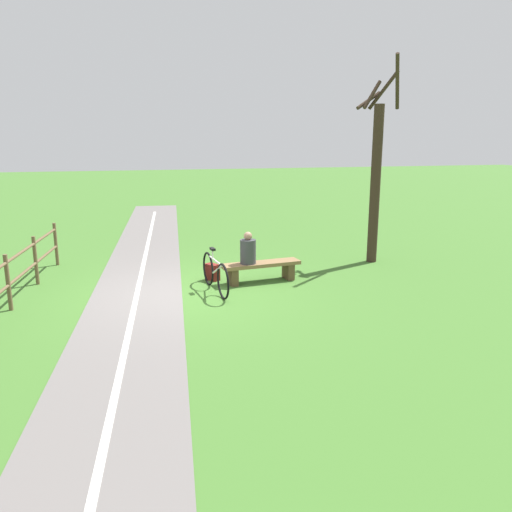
# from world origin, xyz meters

# --- Properties ---
(ground_plane) EXTENTS (80.00, 80.00, 0.00)m
(ground_plane) POSITION_xyz_m (0.00, 0.00, 0.00)
(ground_plane) COLOR #3D6B28
(paved_path) EXTENTS (4.52, 36.04, 0.02)m
(paved_path) POSITION_xyz_m (1.26, 4.00, 0.01)
(paved_path) COLOR #66605E
(paved_path) RESTS_ON ground_plane
(path_centre_line) EXTENTS (2.46, 31.92, 0.00)m
(path_centre_line) POSITION_xyz_m (1.26, 4.00, 0.02)
(path_centre_line) COLOR silver
(path_centre_line) RESTS_ON paved_path
(bench) EXTENTS (1.86, 0.66, 0.45)m
(bench) POSITION_xyz_m (-1.81, -0.46, 0.32)
(bench) COLOR brown
(bench) RESTS_ON ground_plane
(person_seated) EXTENTS (0.40, 0.40, 0.72)m
(person_seated) POSITION_xyz_m (-1.50, -0.42, 0.76)
(person_seated) COLOR #38383D
(person_seated) RESTS_ON bench
(bicycle) EXTENTS (0.29, 1.82, 0.92)m
(bicycle) POSITION_xyz_m (-0.68, 0.05, 0.39)
(bicycle) COLOR black
(bicycle) RESTS_ON ground_plane
(backpack) EXTENTS (0.34, 0.37, 0.38)m
(backpack) POSITION_xyz_m (-0.76, -0.85, 0.19)
(backpack) COLOR maroon
(backpack) RESTS_ON ground_plane
(tree_mid_field) EXTENTS (1.13, 1.14, 5.14)m
(tree_mid_field) POSITION_xyz_m (-5.13, -1.65, 2.28)
(tree_mid_field) COLOR #38281E
(tree_mid_field) RESTS_ON ground_plane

